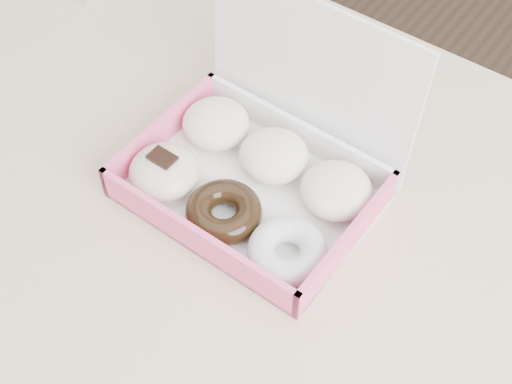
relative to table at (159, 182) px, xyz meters
The scene contains 3 objects.
ground 0.67m from the table, ahead, with size 4.00×4.00×0.00m, color black.
table is the anchor object (origin of this frame).
donut_box 0.19m from the table, ahead, with size 0.30×0.25×0.21m.
Camera 1 is at (0.48, -0.43, 1.46)m, focal length 50.00 mm.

